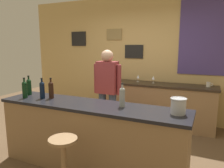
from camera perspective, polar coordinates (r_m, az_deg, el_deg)
ground_plane at (r=3.58m, az=-2.27°, el=-18.05°), size 10.00×10.00×0.00m
back_wall at (r=5.05m, az=8.43°, el=6.89°), size 6.00×0.09×2.80m
bar_counter at (r=3.06m, az=-5.79°, el=-13.58°), size 2.63×0.60×0.92m
side_counter at (r=4.75m, az=11.15°, el=-5.21°), size 2.48×0.56×0.90m
bartender at (r=3.81m, az=-1.23°, el=-1.31°), size 0.52×0.21×1.62m
bar_stool at (r=2.61m, az=-12.67°, el=-18.23°), size 0.32×0.32×0.68m
wine_bottle_a at (r=3.66m, az=-21.05°, el=-0.53°), size 0.07×0.07×0.31m
wine_bottle_b at (r=3.45m, az=-22.06°, el=-1.21°), size 0.07×0.07×0.31m
wine_bottle_c at (r=3.33m, az=-17.95°, el=-1.34°), size 0.07×0.07×0.31m
wine_bottle_d at (r=3.30m, az=-15.78°, el=-1.33°), size 0.07×0.07×0.31m
wine_bottle_e at (r=2.75m, az=2.70°, el=-3.24°), size 0.07×0.07×0.31m
ice_bucket at (r=2.57m, az=17.11°, el=-5.47°), size 0.19×0.19×0.19m
wine_glass_a at (r=4.80m, az=6.84°, el=1.89°), size 0.07×0.07×0.16m
wine_glass_b at (r=4.68m, az=10.86°, el=1.57°), size 0.07×0.07×0.16m
coffee_mug at (r=4.57m, az=24.14°, el=-0.14°), size 0.12×0.08×0.09m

